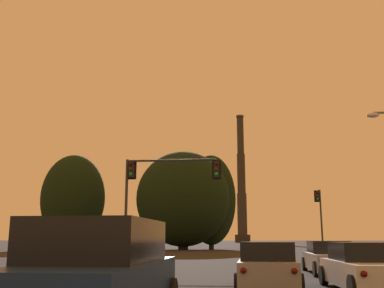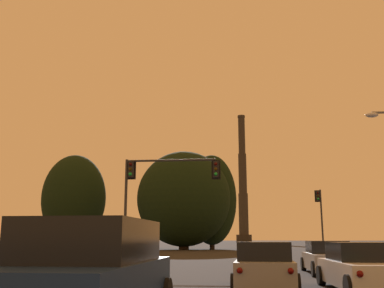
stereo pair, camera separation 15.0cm
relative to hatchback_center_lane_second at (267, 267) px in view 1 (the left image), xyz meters
name	(u,v)px [view 1 (the left image)]	position (x,y,z in m)	size (l,w,h in m)	color
hatchback_center_lane_second	(267,267)	(0.00, 0.00, 0.00)	(2.07, 4.17, 1.44)	gray
suv_left_lane_third	(96,278)	(-3.26, -7.06, 0.23)	(2.17, 4.93, 1.86)	navy
sedan_right_lane_second	(366,268)	(2.87, -0.37, 0.00)	(2.04, 4.73, 1.43)	silver
sedan_right_lane_front	(329,258)	(3.20, 6.61, 0.00)	(2.09, 4.74, 1.43)	gray
traffic_light_far_right	(320,211)	(7.93, 34.41, 3.65)	(0.78, 0.50, 6.62)	#2D2D30
traffic_light_overhead_left	(157,182)	(-5.93, 13.85, 4.40)	(6.32, 0.50, 6.60)	#2D2D30
smokestack	(242,191)	(1.33, 143.67, 17.06)	(5.28, 5.28, 45.10)	#2B2722
treeline_far_right	(211,199)	(-4.42, 50.22, 6.35)	(7.09, 6.38, 13.47)	black
treeline_center_left	(184,204)	(-8.07, 47.82, 5.51)	(11.92, 10.72, 10.90)	black
treeline_center_right	(183,198)	(-8.21, 47.80, 6.31)	(13.02, 11.72, 13.58)	black
treeline_right_mid	(73,199)	(-24.64, 49.39, 6.55)	(9.33, 8.39, 13.68)	black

